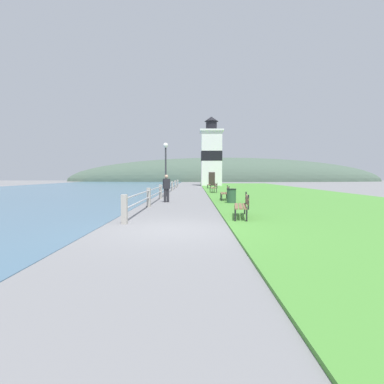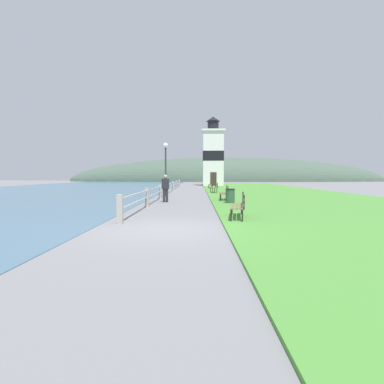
{
  "view_description": "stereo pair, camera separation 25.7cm",
  "coord_description": "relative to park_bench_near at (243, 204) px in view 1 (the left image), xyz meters",
  "views": [
    {
      "loc": [
        0.66,
        -8.61,
        1.58
      ],
      "look_at": [
        0.48,
        14.1,
        0.3
      ],
      "focal_mm": 28.0,
      "sensor_mm": 36.0,
      "label": 1
    },
    {
      "loc": [
        0.92,
        -8.6,
        1.58
      ],
      "look_at": [
        0.48,
        14.1,
        0.3
      ],
      "focal_mm": 28.0,
      "sensor_mm": 36.0,
      "label": 2
    }
  ],
  "objects": [
    {
      "name": "person_strolling",
      "position": [
        -3.38,
        6.69,
        0.33
      ],
      "size": [
        0.44,
        0.34,
        1.61
      ],
      "rotation": [
        0.0,
        0.0,
        1.94
      ],
      "color": "#28282D",
      "rests_on": "ground_plane"
    },
    {
      "name": "distant_hillside",
      "position": [
        5.59,
        65.53,
        -0.54
      ],
      "size": [
        80.0,
        16.0,
        12.0
      ],
      "color": "#475B4C",
      "rests_on": "ground_plane"
    },
    {
      "name": "park_bench_by_lighthouse",
      "position": [
        0.09,
        24.68,
        -0.0
      ],
      "size": [
        0.61,
        1.69,
        0.94
      ],
      "rotation": [
        0.0,
        0.0,
        3.06
      ],
      "color": "brown",
      "rests_on": "ground_plane"
    },
    {
      "name": "grass_verge",
      "position": [
        5.3,
        16.71,
        -0.51
      ],
      "size": [
        12.0,
        56.47,
        0.06
      ],
      "color": "#4C8E38",
      "rests_on": "ground_plane"
    },
    {
      "name": "park_bench_midway",
      "position": [
        0.18,
        7.63,
        -0.0
      ],
      "size": [
        0.56,
        1.7,
        0.94
      ],
      "rotation": [
        0.0,
        0.0,
        3.09
      ],
      "color": "brown",
      "rests_on": "ground_plane"
    },
    {
      "name": "trash_bin",
      "position": [
        0.29,
        5.7,
        -0.12
      ],
      "size": [
        0.54,
        0.54,
        0.84
      ],
      "color": "#2D5138",
      "rests_on": "ground_plane"
    },
    {
      "name": "ground_plane",
      "position": [
        -2.41,
        -2.11,
        -0.54
      ],
      "size": [
        160.0,
        160.0,
        0.0
      ],
      "primitive_type": "plane",
      "color": "slate"
    },
    {
      "name": "park_bench_far",
      "position": [
        -0.01,
        15.58,
        -0.0
      ],
      "size": [
        0.56,
        1.72,
        0.94
      ],
      "rotation": [
        0.0,
        0.0,
        3.19
      ],
      "color": "brown",
      "rests_on": "ground_plane"
    },
    {
      "name": "seawall_railing",
      "position": [
        -4.02,
        14.38,
        0.03
      ],
      "size": [
        0.18,
        31.18,
        0.96
      ],
      "color": "#A8A399",
      "rests_on": "ground_plane"
    },
    {
      "name": "water_strip",
      "position": [
        -16.62,
        16.71,
        -0.53
      ],
      "size": [
        24.0,
        90.34,
        0.01
      ],
      "color": "#476B84",
      "rests_on": "ground_plane"
    },
    {
      "name": "lighthouse",
      "position": [
        0.77,
        34.11,
        4.0
      ],
      "size": [
        3.43,
        3.43,
        10.24
      ],
      "color": "white",
      "rests_on": "ground_plane"
    },
    {
      "name": "park_bench_near",
      "position": [
        0.0,
        0.0,
        0.0
      ],
      "size": [
        0.71,
        1.93,
        0.94
      ],
      "rotation": [
        0.0,
        0.0,
        3.01
      ],
      "color": "brown",
      "rests_on": "ground_plane"
    },
    {
      "name": "lamp_post",
      "position": [
        -3.87,
        11.41,
        2.2
      ],
      "size": [
        0.36,
        0.36,
        3.96
      ],
      "color": "#333338",
      "rests_on": "ground_plane"
    }
  ]
}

